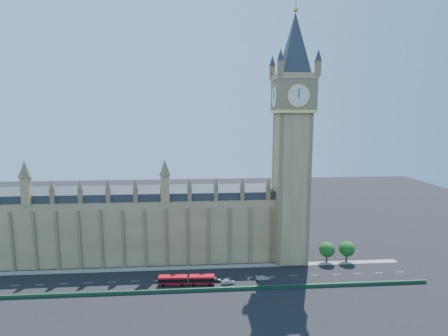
{
  "coord_description": "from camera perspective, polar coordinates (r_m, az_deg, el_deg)",
  "views": [
    {
      "loc": [
        2.19,
        -116.21,
        56.68
      ],
      "look_at": [
        11.8,
        10.0,
        38.0
      ],
      "focal_mm": 28.0,
      "sensor_mm": 36.0,
      "label": 1
    }
  ],
  "objects": [
    {
      "name": "palace_westminster",
      "position": [
        147.22,
        -14.98,
        -8.8
      ],
      "size": [
        120.0,
        20.0,
        28.0
      ],
      "color": "#A0784D",
      "rests_on": "ground"
    },
    {
      "name": "elizabeth_tower",
      "position": [
        135.05,
        11.12,
        7.34
      ],
      "size": [
        20.59,
        20.59,
        105.0
      ],
      "color": "#A0784D",
      "rests_on": "ground"
    },
    {
      "name": "cone_c",
      "position": [
        129.91,
        7.8,
        -17.38
      ],
      "size": [
        0.53,
        0.53,
        0.73
      ],
      "rotation": [
        0.0,
        0.0,
        0.16
      ],
      "color": "black",
      "rests_on": "ground"
    },
    {
      "name": "cone_b",
      "position": [
        127.85,
        4.01,
        -17.78
      ],
      "size": [
        0.48,
        0.48,
        0.65
      ],
      "rotation": [
        0.0,
        0.0,
        0.18
      ],
      "color": "black",
      "rests_on": "ground"
    },
    {
      "name": "ground",
      "position": [
        129.31,
        -5.12,
        -17.63
      ],
      "size": [
        400.0,
        400.0,
        0.0
      ],
      "primitive_type": "plane",
      "color": "black",
      "rests_on": "ground"
    },
    {
      "name": "tree_east_near",
      "position": [
        145.11,
        16.53,
        -12.56
      ],
      "size": [
        6.0,
        6.0,
        8.5
      ],
      "color": "#382619",
      "rests_on": "ground"
    },
    {
      "name": "cone_a",
      "position": [
        129.96,
        5.3,
        -17.33
      ],
      "size": [
        0.45,
        0.45,
        0.69
      ],
      "rotation": [
        0.0,
        0.0,
        0.03
      ],
      "color": "black",
      "rests_on": "ground"
    },
    {
      "name": "red_bus",
      "position": [
        125.09,
        -6.13,
        -17.73
      ],
      "size": [
        19.0,
        3.69,
        3.21
      ],
      "rotation": [
        0.0,
        0.0,
        -0.04
      ],
      "color": "red",
      "rests_on": "ground"
    },
    {
      "name": "car_silver",
      "position": [
        125.41,
        0.68,
        -18.09
      ],
      "size": [
        4.71,
        2.14,
        1.5
      ],
      "primitive_type": "imported",
      "rotation": [
        0.0,
        0.0,
        1.69
      ],
      "color": "#94979A",
      "rests_on": "ground"
    },
    {
      "name": "car_white",
      "position": [
        128.72,
        6.41,
        -17.42
      ],
      "size": [
        5.07,
        2.1,
        1.47
      ],
      "primitive_type": "imported",
      "rotation": [
        0.0,
        0.0,
        1.56
      ],
      "color": "silver",
      "rests_on": "ground"
    },
    {
      "name": "tree_east_far",
      "position": [
        148.06,
        19.49,
        -12.27
      ],
      "size": [
        6.0,
        6.0,
        8.5
      ],
      "color": "#382619",
      "rests_on": "ground"
    },
    {
      "name": "cone_d",
      "position": [
        129.25,
        4.12,
        -17.47
      ],
      "size": [
        0.55,
        0.55,
        0.67
      ],
      "rotation": [
        0.0,
        0.0,
        -0.4
      ],
      "color": "black",
      "rests_on": "ground"
    },
    {
      "name": "bridge_parapet",
      "position": [
        121.01,
        -5.18,
        -19.25
      ],
      "size": [
        160.0,
        0.6,
        1.2
      ],
      "primitive_type": "cube",
      "color": "#1E4C2D",
      "rests_on": "ground"
    },
    {
      "name": "car_grey",
      "position": [
        127.05,
        -1.48,
        -17.7
      ],
      "size": [
        4.85,
        2.34,
        1.6
      ],
      "primitive_type": "imported",
      "rotation": [
        0.0,
        0.0,
        1.47
      ],
      "color": "#43464C",
      "rests_on": "ground"
    },
    {
      "name": "kerb_north",
      "position": [
        137.88,
        -5.07,
        -15.87
      ],
      "size": [
        160.0,
        3.0,
        0.16
      ],
      "primitive_type": "cube",
      "color": "gray",
      "rests_on": "ground"
    }
  ]
}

